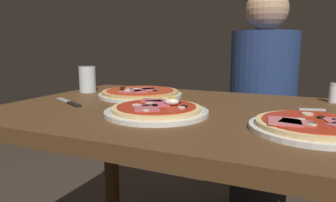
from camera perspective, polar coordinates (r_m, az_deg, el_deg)
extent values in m
cube|color=brown|center=(0.97, 2.19, -2.43)|extent=(1.11, 0.78, 0.04)
cylinder|color=#3C2715|center=(1.59, -10.33, -11.12)|extent=(0.07, 0.07, 0.68)
cylinder|color=white|center=(0.88, -2.12, -2.08)|extent=(0.29, 0.29, 0.01)
cylinder|color=#E5C17F|center=(0.88, -2.13, -1.38)|extent=(0.25, 0.25, 0.01)
cylinder|color=#B72D19|center=(0.88, -2.13, -0.96)|extent=(0.22, 0.22, 0.00)
torus|color=black|center=(0.87, -3.76, -0.84)|extent=(0.02, 0.02, 0.00)
torus|color=black|center=(0.86, 2.98, -0.95)|extent=(0.02, 0.02, 0.00)
torus|color=black|center=(0.91, 1.82, -0.26)|extent=(0.02, 0.02, 0.00)
torus|color=black|center=(0.86, -4.19, -0.90)|extent=(0.02, 0.02, 0.00)
cube|color=#C65B66|center=(0.84, -3.96, -1.26)|extent=(0.10, 0.11, 0.00)
cube|color=#C65B66|center=(0.90, -2.03, -0.42)|extent=(0.10, 0.10, 0.00)
cube|color=#C65B66|center=(0.95, -2.07, 0.11)|extent=(0.10, 0.07, 0.00)
cylinder|color=beige|center=(0.88, -5.77, -0.77)|extent=(0.03, 0.03, 0.00)
cylinder|color=beige|center=(0.84, 2.46, -1.22)|extent=(0.02, 0.02, 0.00)
cylinder|color=beige|center=(0.90, -3.45, -0.45)|extent=(0.02, 0.02, 0.00)
cylinder|color=beige|center=(0.80, -4.02, -1.75)|extent=(0.02, 0.02, 0.00)
ellipsoid|color=white|center=(0.88, 0.68, -0.11)|extent=(0.04, 0.03, 0.02)
cylinder|color=yellow|center=(0.88, 0.68, 0.53)|extent=(0.02, 0.02, 0.00)
cylinder|color=white|center=(1.19, -5.08, 1.14)|extent=(0.32, 0.32, 0.01)
cylinder|color=tan|center=(1.19, -5.09, 1.67)|extent=(0.29, 0.29, 0.01)
cylinder|color=red|center=(1.19, -5.10, 1.98)|extent=(0.25, 0.25, 0.00)
torus|color=black|center=(1.25, -8.30, 2.46)|extent=(0.02, 0.02, 0.00)
torus|color=black|center=(1.16, -2.35, 1.94)|extent=(0.02, 0.02, 0.00)
torus|color=black|center=(1.20, -8.42, 2.14)|extent=(0.02, 0.02, 0.00)
torus|color=black|center=(1.20, -6.68, 2.20)|extent=(0.02, 0.02, 0.00)
cube|color=#D16B70|center=(1.21, -4.30, 2.29)|extent=(0.09, 0.09, 0.00)
cube|color=#C65B66|center=(1.15, -6.78, 1.80)|extent=(0.07, 0.09, 0.00)
cube|color=#C65B66|center=(1.14, -5.11, 1.79)|extent=(0.07, 0.07, 0.00)
cube|color=#C65B66|center=(1.19, -3.40, 2.16)|extent=(0.08, 0.09, 0.00)
cylinder|color=beige|center=(1.21, -7.00, 2.27)|extent=(0.02, 0.02, 0.00)
cylinder|color=beige|center=(1.14, -7.45, 1.77)|extent=(0.02, 0.02, 0.00)
cylinder|color=beige|center=(1.20, -6.01, 2.20)|extent=(0.03, 0.03, 0.00)
cylinder|color=beige|center=(1.18, -7.46, 2.02)|extent=(0.02, 0.02, 0.00)
cylinder|color=white|center=(0.78, 24.88, -4.61)|extent=(0.28, 0.28, 0.01)
cylinder|color=#E5C17F|center=(0.78, 24.94, -3.83)|extent=(0.25, 0.25, 0.01)
cylinder|color=#B72D19|center=(0.78, 24.98, -3.36)|extent=(0.22, 0.22, 0.00)
torus|color=black|center=(0.81, 26.19, -2.71)|extent=(0.02, 0.02, 0.00)
torus|color=black|center=(0.74, 24.88, -3.77)|extent=(0.02, 0.02, 0.00)
torus|color=black|center=(0.80, 28.39, -3.07)|extent=(0.02, 0.02, 0.00)
cube|color=#D16B70|center=(0.74, 22.41, -3.60)|extent=(0.07, 0.06, 0.00)
cube|color=#D16B70|center=(0.74, 20.56, -3.49)|extent=(0.08, 0.09, 0.00)
cylinder|color=beige|center=(0.77, 23.20, -3.13)|extent=(0.02, 0.02, 0.00)
cylinder|color=beige|center=(0.84, 24.16, -2.16)|extent=(0.03, 0.03, 0.00)
cylinder|color=beige|center=(0.73, 24.84, -3.92)|extent=(0.02, 0.02, 0.00)
cylinder|color=silver|center=(1.33, -14.54, 3.88)|extent=(0.07, 0.07, 0.11)
cylinder|color=silver|center=(1.34, -14.49, 2.75)|extent=(0.06, 0.06, 0.05)
cube|color=silver|center=(1.03, 24.84, -1.41)|extent=(0.08, 0.03, 0.00)
cube|color=silver|center=(1.15, -18.54, 0.15)|extent=(0.11, 0.07, 0.00)
cube|color=black|center=(1.06, -16.86, -0.56)|extent=(0.09, 0.06, 0.01)
cylinder|color=white|center=(1.19, 28.06, 1.03)|extent=(0.03, 0.03, 0.05)
cylinder|color=silver|center=(1.19, 28.19, 2.62)|extent=(0.03, 0.03, 0.01)
cylinder|color=black|center=(1.74, 16.13, -13.40)|extent=(0.29, 0.29, 0.46)
cylinder|color=navy|center=(1.61, 16.99, 2.83)|extent=(0.32, 0.32, 0.52)
sphere|color=tan|center=(1.61, 17.68, 15.68)|extent=(0.20, 0.20, 0.20)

